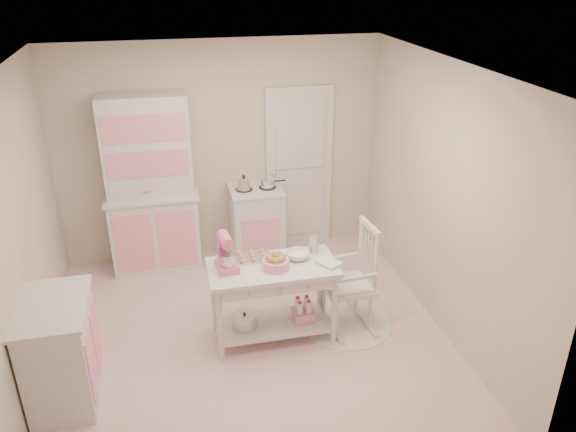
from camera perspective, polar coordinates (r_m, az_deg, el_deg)
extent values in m
plane|color=pink|center=(5.65, -3.87, -12.33)|extent=(3.80, 3.80, 0.00)
cube|color=white|center=(4.57, -4.84, 14.58)|extent=(3.80, 3.80, 0.04)
cube|color=beige|center=(6.72, -6.85, 6.46)|extent=(3.80, 0.04, 2.60)
cube|color=beige|center=(3.38, 0.90, -13.93)|extent=(3.80, 0.04, 2.60)
cube|color=beige|center=(5.09, -25.96, -2.34)|extent=(0.04, 3.80, 2.60)
cube|color=beige|center=(5.54, 15.49, 1.57)|extent=(0.04, 3.80, 2.60)
cube|color=silver|center=(6.94, 1.13, 4.80)|extent=(0.82, 0.05, 2.04)
cube|color=silver|center=(6.56, -13.79, 2.99)|extent=(1.06, 0.50, 2.08)
cube|color=silver|center=(6.82, -3.20, -0.76)|extent=(0.62, 0.57, 0.92)
cube|color=silver|center=(5.10, -22.06, -12.65)|extent=(0.54, 0.84, 0.92)
cylinder|color=white|center=(5.87, 5.90, -10.70)|extent=(0.92, 0.92, 0.01)
cube|color=silver|center=(5.57, 6.14, -6.15)|extent=(0.54, 0.76, 1.10)
cube|color=silver|center=(5.44, -1.53, -8.70)|extent=(1.20, 0.60, 0.80)
cube|color=pink|center=(5.11, -6.28, -3.80)|extent=(0.23, 0.30, 0.34)
cube|color=silver|center=(5.36, -3.55, -4.21)|extent=(0.34, 0.24, 0.02)
cylinder|color=pink|center=(5.17, -1.26, -4.87)|extent=(0.25, 0.25, 0.09)
imported|color=white|center=(5.33, 0.99, -3.99)|extent=(0.23, 0.23, 0.07)
cylinder|color=silver|center=(5.41, 2.64, -2.93)|extent=(0.10, 0.10, 0.17)
imported|color=white|center=(5.22, 3.54, -5.04)|extent=(0.26, 0.28, 0.02)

